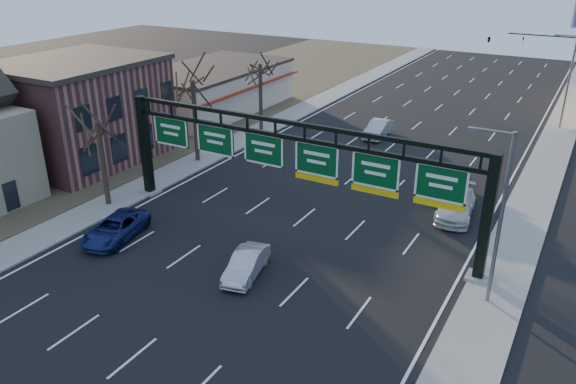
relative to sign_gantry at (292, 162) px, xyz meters
The scene contains 19 objects.
ground 9.24m from the sign_gantry, 91.15° to the right, with size 160.00×160.00×0.00m, color black.
sidewalk_left 18.24m from the sign_gantry, 137.20° to the left, with size 3.00×120.00×0.12m, color gray.
sidewalk_right 18.02m from the sign_gantry, 43.51° to the left, with size 3.00×120.00×0.12m, color gray.
dirt_strip_left 28.25m from the sign_gantry, 154.50° to the left, with size 21.00×120.00×0.06m, color #473D2B.
lane_markings 12.86m from the sign_gantry, 90.76° to the left, with size 21.60×120.00×0.01m, color white.
sign_gantry is the anchor object (origin of this frame).
brick_block 21.87m from the sign_gantry, behind, with size 10.40×12.40×8.30m.
cream_strip 30.24m from the sign_gantry, 135.86° to the left, with size 10.90×18.40×4.70m.
tree_gantry 13.53m from the sign_gantry, 166.97° to the right, with size 3.60×3.60×8.48m.
tree_mid 15.08m from the sign_gantry, 151.63° to the left, with size 3.60×3.60×9.24m.
tree_far 21.57m from the sign_gantry, 127.32° to the left, with size 3.60×3.60×8.86m.
streetlight_near 12.48m from the sign_gantry, ahead, with size 2.15×0.22×9.00m.
streetlight_far 34.29m from the sign_gantry, 68.96° to the left, with size 2.15×0.22×9.00m.
traffic_signal_mast 47.33m from the sign_gantry, 83.29° to the left, with size 10.16×0.54×7.00m.
car_blue_suv 11.57m from the sign_gantry, 144.59° to the right, with size 2.31×5.00×1.39m, color navy.
car_silver_sedan 7.09m from the sign_gantry, 85.72° to the right, with size 1.43×4.11×1.36m, color #B3B2B7.
car_white_wagon 11.77m from the sign_gantry, 40.59° to the left, with size 2.22×5.46×1.59m, color silver.
car_grey_far 13.02m from the sign_gantry, 54.18° to the left, with size 1.90×4.73×1.61m, color #424547.
car_silver_distant 21.15m from the sign_gantry, 96.22° to the left, with size 1.62×4.65×1.53m, color #B0B1B5.
Camera 1 is at (15.58, -19.65, 16.52)m, focal length 35.00 mm.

